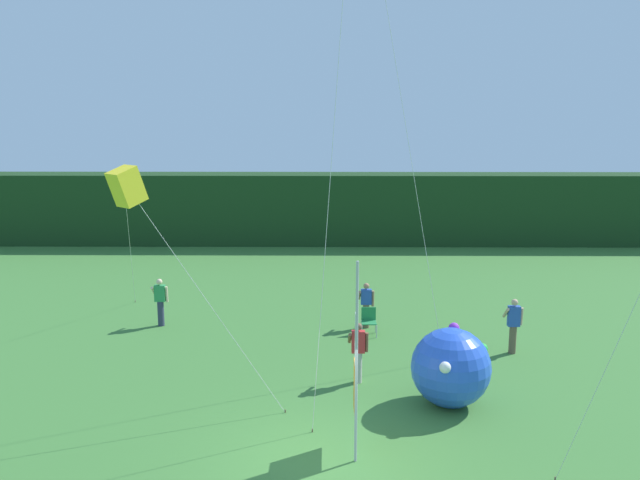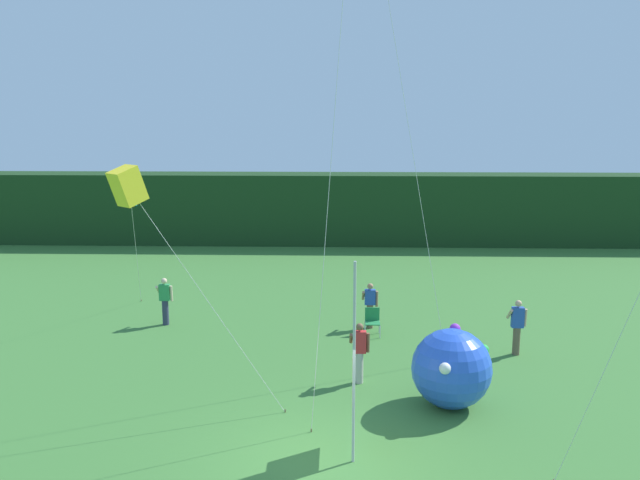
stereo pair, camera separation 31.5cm
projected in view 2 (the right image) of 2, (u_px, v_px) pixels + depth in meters
ground_plane at (318, 460)px, 14.12m from camera, size 120.00×120.00×0.00m
distant_treeline at (332, 209)px, 36.97m from camera, size 80.00×2.40×3.88m
banner_flag at (354, 363)px, 13.95m from camera, size 0.06×1.03×4.35m
person_near_banner at (370, 304)px, 22.57m from camera, size 0.55×0.48×1.57m
person_mid_field at (517, 326)px, 20.07m from camera, size 0.55×0.48×1.71m
person_far_left at (359, 351)px, 17.97m from camera, size 0.55×0.48×1.69m
person_far_right at (165, 300)px, 22.90m from camera, size 0.55×0.48×1.66m
inflatable_balloon at (452, 368)px, 16.51m from camera, size 2.00×2.02×2.02m
folding_chair at (372, 320)px, 21.95m from camera, size 0.51×0.51×0.89m
kite_yellow_box_2 at (128, 186)px, 15.13m from camera, size 4.01×0.95×6.10m
kite_cyan_box_4 at (130, 197)px, 22.15m from camera, size 0.95×3.25×4.82m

